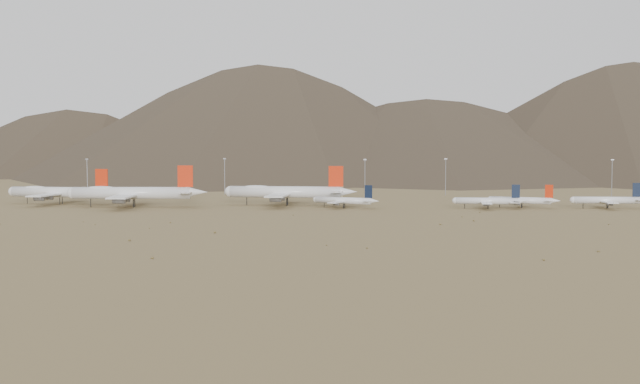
# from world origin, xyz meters

# --- Properties ---
(ground) EXTENTS (3000.00, 3000.00, 0.00)m
(ground) POSITION_xyz_m (0.00, 0.00, 0.00)
(ground) COLOR olive
(ground) RESTS_ON ground
(mountain_ridge) EXTENTS (4400.00, 1000.00, 300.00)m
(mountain_ridge) POSITION_xyz_m (0.00, 900.00, 150.00)
(mountain_ridge) COLOR brown
(mountain_ridge) RESTS_ON ground
(widebody_west) EXTENTS (71.05, 55.07, 21.14)m
(widebody_west) POSITION_xyz_m (-132.28, 39.97, 7.29)
(widebody_west) COLOR white
(widebody_west) RESTS_ON ground
(widebody_centre) EXTENTS (79.99, 61.57, 23.75)m
(widebody_centre) POSITION_xyz_m (-82.18, 20.40, 8.19)
(widebody_centre) COLOR white
(widebody_centre) RESTS_ON ground
(widebody_east) EXTENTS (78.08, 60.11, 23.18)m
(widebody_east) POSITION_xyz_m (3.40, 38.21, 7.99)
(widebody_east) COLOR white
(widebody_east) RESTS_ON ground
(narrowbody_a) EXTENTS (38.03, 28.52, 13.22)m
(narrowbody_a) POSITION_xyz_m (38.46, 22.15, 4.29)
(narrowbody_a) COLOR white
(narrowbody_a) RESTS_ON ground
(narrowbody_b) EXTENTS (41.09, 29.55, 13.55)m
(narrowbody_b) POSITION_xyz_m (118.21, 22.52, 4.40)
(narrowbody_b) COLOR white
(narrowbody_b) RESTS_ON ground
(narrowbody_c) EXTENTS (38.73, 28.91, 13.33)m
(narrowbody_c) POSITION_xyz_m (138.09, 29.92, 4.32)
(narrowbody_c) COLOR white
(narrowbody_c) RESTS_ON ground
(narrowbody_d) EXTENTS (43.49, 31.04, 14.35)m
(narrowbody_d) POSITION_xyz_m (185.06, 29.22, 4.66)
(narrowbody_d) COLOR white
(narrowbody_d) RESTS_ON ground
(control_tower) EXTENTS (8.00, 8.00, 12.00)m
(control_tower) POSITION_xyz_m (30.00, 120.00, 5.32)
(control_tower) COLOR gray
(control_tower) RESTS_ON ground
(mast_far_west) EXTENTS (2.00, 0.60, 25.70)m
(mast_far_west) POSITION_xyz_m (-142.83, 115.85, 14.20)
(mast_far_west) COLOR gray
(mast_far_west) RESTS_ON ground
(mast_west) EXTENTS (2.00, 0.60, 25.70)m
(mast_west) POSITION_xyz_m (-50.44, 134.92, 14.20)
(mast_west) COLOR gray
(mast_west) RESTS_ON ground
(mast_centre) EXTENTS (2.00, 0.60, 25.70)m
(mast_centre) POSITION_xyz_m (48.85, 112.67, 14.20)
(mast_centre) COLOR gray
(mast_centre) RESTS_ON ground
(mast_east) EXTENTS (2.00, 0.60, 25.70)m
(mast_east) POSITION_xyz_m (104.84, 137.55, 14.20)
(mast_east) COLOR gray
(mast_east) RESTS_ON ground
(mast_far_east) EXTENTS (2.00, 0.60, 25.70)m
(mast_far_east) POSITION_xyz_m (212.43, 116.92, 14.20)
(mast_far_east) COLOR gray
(mast_far_east) RESTS_ON ground
(desert_scrub) EXTENTS (434.54, 176.55, 0.82)m
(desert_scrub) POSITION_xyz_m (11.59, -98.95, 0.32)
(desert_scrub) COLOR brown
(desert_scrub) RESTS_ON ground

